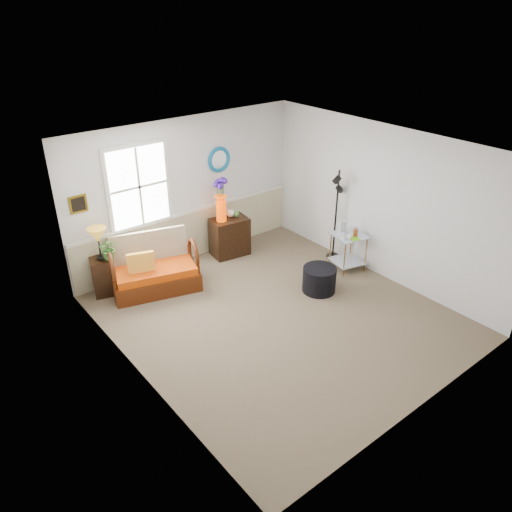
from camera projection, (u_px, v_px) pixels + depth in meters
floor at (278, 316)px, 7.67m from camera, size 4.50×5.00×0.01m
ceiling at (282, 150)px, 6.45m from camera, size 4.50×5.00×0.01m
walls at (279, 240)px, 7.06m from camera, size 4.51×5.01×2.60m
wainscot at (190, 235)px, 9.17m from camera, size 4.46×0.02×0.90m
chair_rail at (189, 212)px, 8.94m from camera, size 4.46×0.04×0.06m
window at (139, 187)px, 8.13m from camera, size 1.14×0.06×1.44m
picture at (78, 204)px, 7.59m from camera, size 0.28×0.03×0.28m
mirror at (219, 159)px, 8.95m from camera, size 0.47×0.07×0.47m
loveseat at (154, 265)px, 8.17m from camera, size 1.56×1.14×0.91m
throw_pillow at (141, 266)px, 8.01m from camera, size 0.44×0.25×0.43m
lamp_stand at (104, 276)px, 8.11m from camera, size 0.45×0.45×0.63m
table_lamp at (99, 244)px, 7.83m from camera, size 0.41×0.41×0.55m
potted_plant at (109, 251)px, 7.92m from camera, size 0.42×0.44×0.27m
cabinet at (230, 237)px, 9.32m from camera, size 0.73×0.53×0.72m
flower_vase at (221, 200)px, 8.90m from camera, size 0.26×0.26×0.80m
side_table at (348, 252)px, 8.84m from camera, size 0.63×0.63×0.67m
tabletop_items at (349, 229)px, 8.59m from camera, size 0.53×0.53×0.24m
floor_lamp at (336, 215)px, 8.99m from camera, size 0.27×0.27×1.69m
ottoman at (319, 279)px, 8.22m from camera, size 0.71×0.71×0.42m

